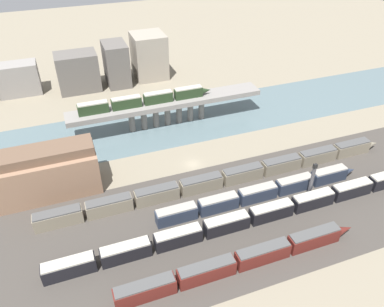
# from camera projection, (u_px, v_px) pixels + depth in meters

# --- Properties ---
(ground_plane) EXTENTS (400.00, 400.00, 0.00)m
(ground_plane) POSITION_uv_depth(u_px,v_px,m) (192.00, 164.00, 111.63)
(ground_plane) COLOR gray
(railbed_yard) EXTENTS (280.00, 42.00, 0.01)m
(railbed_yard) POSITION_uv_depth(u_px,v_px,m) (226.00, 218.00, 93.27)
(railbed_yard) COLOR #423D38
(railbed_yard) RESTS_ON ground
(river_water) EXTENTS (320.00, 29.14, 0.01)m
(river_water) POSITION_uv_depth(u_px,v_px,m) (168.00, 124.00, 130.58)
(river_water) COLOR slate
(river_water) RESTS_ON ground
(bridge) EXTENTS (66.67, 7.63, 9.05)m
(bridge) POSITION_uv_depth(u_px,v_px,m) (167.00, 105.00, 126.34)
(bridge) COLOR gray
(bridge) RESTS_ON ground
(train_on_bridge) EXTENTS (44.78, 2.60, 3.65)m
(train_on_bridge) POSITION_uv_depth(u_px,v_px,m) (146.00, 99.00, 122.28)
(train_on_bridge) COLOR #23381E
(train_on_bridge) RESTS_ON bridge
(train_yard_near) EXTENTS (56.50, 2.95, 4.11)m
(train_yard_near) POSITION_uv_depth(u_px,v_px,m) (241.00, 261.00, 80.19)
(train_yard_near) COLOR #5B1E19
(train_yard_near) RESTS_ON ground
(train_yard_mid) EXTENTS (99.93, 3.03, 3.97)m
(train_yard_mid) POSITION_uv_depth(u_px,v_px,m) (254.00, 216.00, 91.11)
(train_yard_mid) COLOR black
(train_yard_mid) RESTS_ON ground
(train_yard_far) EXTENTS (58.67, 2.95, 3.97)m
(train_yard_far) POSITION_uv_depth(u_px,v_px,m) (262.00, 192.00, 98.28)
(train_yard_far) COLOR #2D384C
(train_yard_far) RESTS_ON ground
(train_yard_outer) EXTENTS (102.42, 3.15, 4.19)m
(train_yard_outer) POSITION_uv_depth(u_px,v_px,m) (227.00, 178.00, 103.04)
(train_yard_outer) COLOR gray
(train_yard_outer) RESTS_ON ground
(warehouse_building) EXTENTS (26.16, 10.65, 13.95)m
(warehouse_building) POSITION_uv_depth(u_px,v_px,m) (47.00, 173.00, 97.60)
(warehouse_building) COLOR #937056
(warehouse_building) RESTS_ON ground
(signal_tower) EXTENTS (1.00, 0.94, 11.24)m
(signal_tower) POSITION_uv_depth(u_px,v_px,m) (311.00, 182.00, 96.23)
(signal_tower) COLOR #4C4C51
(signal_tower) RESTS_ON ground
(city_block_left) EXTENTS (15.61, 8.72, 12.42)m
(city_block_left) POSITION_uv_depth(u_px,v_px,m) (18.00, 79.00, 146.49)
(city_block_left) COLOR gray
(city_block_left) RESTS_ON ground
(city_block_center) EXTENTS (15.95, 10.98, 15.16)m
(city_block_center) POSITION_uv_depth(u_px,v_px,m) (78.00, 72.00, 148.70)
(city_block_center) COLOR #605B56
(city_block_center) RESTS_ON ground
(city_block_right) EXTENTS (9.07, 13.65, 17.19)m
(city_block_right) POSITION_uv_depth(u_px,v_px,m) (116.00, 64.00, 152.81)
(city_block_right) COLOR #605B56
(city_block_right) RESTS_ON ground
(city_block_far_right) EXTENTS (13.35, 13.92, 18.55)m
(city_block_far_right) POSITION_uv_depth(u_px,v_px,m) (149.00, 56.00, 158.35)
(city_block_far_right) COLOR gray
(city_block_far_right) RESTS_ON ground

